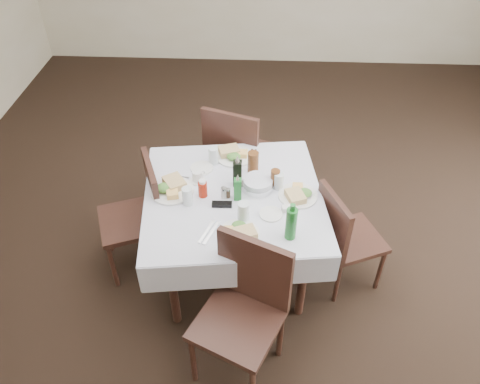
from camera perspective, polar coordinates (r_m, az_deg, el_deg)
The scene contains 33 objects.
ground_plane at distance 3.81m, azimuth 2.99°, elevation -7.06°, with size 7.00×7.00×0.00m, color black.
room_shell at distance 2.79m, azimuth 4.25°, elevation 17.24°, with size 6.04×7.04×2.80m.
dining_table at distance 3.19m, azimuth -0.80°, elevation -1.53°, with size 1.33×1.33×0.76m.
chair_north at distance 3.86m, azimuth -0.49°, elevation 4.98°, with size 0.60×0.60×0.99m.
chair_south at distance 2.80m, azimuth 0.63°, elevation -13.38°, with size 0.61×0.61×0.97m.
chair_east at distance 3.33m, azimuth 12.36°, elevation -5.06°, with size 0.53×0.53×0.85m.
chair_west at distance 3.45m, azimuth -11.99°, elevation -2.17°, with size 0.56×0.56×0.91m.
meal_north at distance 3.45m, azimuth -0.83°, elevation 4.62°, with size 0.28×0.28×0.06m.
meal_south at distance 2.85m, azimuth -0.01°, elevation -4.91°, with size 0.25×0.25×0.06m.
meal_east at distance 3.12m, azimuth 7.12°, elevation -0.31°, with size 0.26×0.26×0.06m.
meal_west at distance 3.18m, azimuth -8.35°, elevation 0.50°, with size 0.29×0.29×0.06m.
side_plate_a at distance 3.36m, azimuth -4.68°, elevation 2.94°, with size 0.16×0.16×0.01m.
side_plate_b at distance 2.99m, azimuth 3.78°, elevation -2.70°, with size 0.15×0.15×0.01m.
water_n at distance 3.37m, azimuth -3.26°, elevation 4.45°, with size 0.07×0.07×0.13m.
water_s at distance 2.91m, azimuth 0.42°, elevation -2.41°, with size 0.07×0.07×0.14m.
water_e at distance 3.16m, azimuth 4.74°, elevation 1.32°, with size 0.06×0.06×0.12m.
water_w at distance 3.05m, azimuth -6.43°, elevation -0.50°, with size 0.07×0.07×0.13m.
iced_tea_a at distance 3.28m, azimuth 1.61°, elevation 3.64°, with size 0.08×0.08×0.16m.
iced_tea_b at distance 3.17m, azimuth 4.30°, elevation 1.67°, with size 0.06×0.06×0.13m.
bread_basket at distance 3.17m, azimuth 2.20°, elevation 1.01°, with size 0.22×0.22×0.07m.
oil_cruet_dark at distance 3.15m, azimuth -0.30°, elevation 2.43°, with size 0.06×0.06×0.25m.
oil_cruet_green at distance 3.05m, azimuth -0.27°, elevation 0.45°, with size 0.05×0.05×0.21m.
ketchup_bottle at distance 3.10m, azimuth -4.58°, elevation 0.42°, with size 0.06×0.06×0.13m.
salt_shaker at distance 3.08m, azimuth -2.01°, elevation -0.10°, with size 0.04×0.04×0.08m.
pepper_shaker at distance 3.09m, azimuth -1.47°, elevation -0.13°, with size 0.03×0.03×0.07m.
coffee_mug at distance 3.24m, azimuth -5.18°, elevation 1.89°, with size 0.11×0.11×0.08m.
sunglasses at distance 3.04m, azimuth -2.21°, elevation -1.51°, with size 0.13×0.04×0.03m.
green_bottle at distance 2.79m, azimuth 6.26°, elevation -3.79°, with size 0.07×0.07×0.26m.
sugar_caddy at distance 3.02m, azimuth 5.87°, elevation -2.00°, with size 0.08×0.06×0.04m.
cutlery_n at distance 3.47m, azimuth 1.48°, elevation 4.41°, with size 0.07×0.17×0.01m.
cutlery_s at distance 2.88m, azimuth -3.80°, elevation -4.94°, with size 0.12×0.21×0.01m.
cutlery_e at distance 3.02m, azimuth 5.52°, elevation -2.33°, with size 0.19×0.11×0.01m.
cutlery_w at distance 3.29m, azimuth -7.61°, elevation 1.69°, with size 0.16×0.05×0.01m.
Camera 1 is at (-0.07, -2.56, 2.82)m, focal length 35.00 mm.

